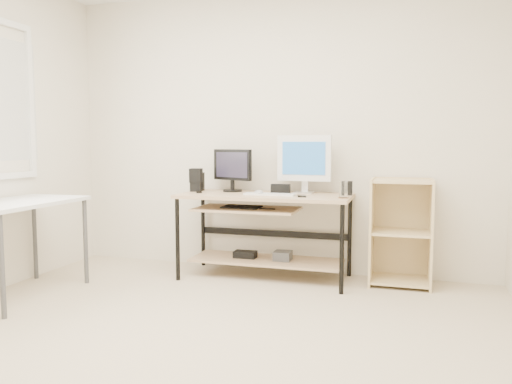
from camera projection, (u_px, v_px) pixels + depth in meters
The scene contains 16 objects.
room at pixel (164, 121), 2.81m from camera, with size 4.01×4.01×2.62m.
desk at pixel (262, 218), 4.40m from camera, with size 1.50×0.65×0.75m.
side_table at pixel (19, 211), 3.85m from camera, with size 0.60×1.00×0.75m.
shelf_unit at pixel (401, 231), 4.22m from camera, with size 0.50×0.40×0.90m.
black_monitor at pixel (232, 167), 4.59m from camera, with size 0.41×0.20×0.39m.
white_imac at pixel (304, 160), 4.41m from camera, with size 0.48×0.15×0.51m.
keyboard at pixel (270, 194), 4.28m from camera, with size 0.44×0.12×0.02m, color white.
mouse at pixel (259, 192), 4.31m from camera, with size 0.08×0.12×0.04m, color #AAAAAF.
center_speaker at pixel (281, 189), 4.41m from camera, with size 0.17×0.07×0.08m, color black.
speaker_left at pixel (196, 179), 4.62m from camera, with size 0.12×0.12×0.21m.
speaker_right at pixel (347, 188), 4.30m from camera, with size 0.10×0.10×0.12m, color black.
audio_controller at pixel (199, 182), 4.69m from camera, with size 0.09×0.05×0.17m, color black.
volume_puck at pixel (199, 192), 4.47m from camera, with size 0.05×0.05×0.02m, color black.
smartphone at pixel (302, 196), 4.16m from camera, with size 0.07×0.13×0.01m, color black.
coaster at pixel (343, 198), 4.04m from camera, with size 0.09×0.09×0.01m, color #8C613F.
drinking_glass at pixel (343, 189), 4.03m from camera, with size 0.07×0.07×0.13m, color white.
Camera 1 is at (1.18, -2.53, 1.18)m, focal length 35.00 mm.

